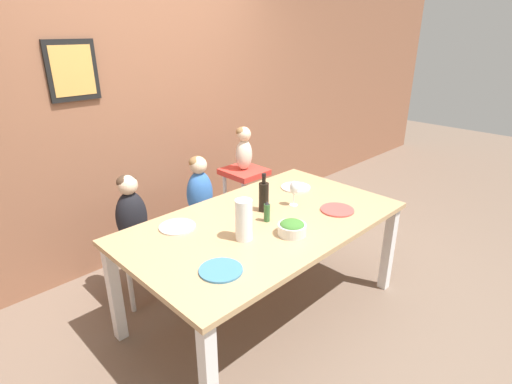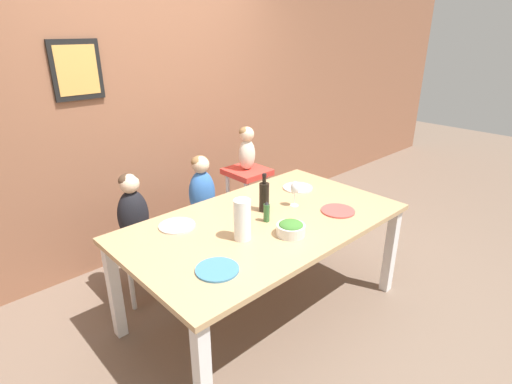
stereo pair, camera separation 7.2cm
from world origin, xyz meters
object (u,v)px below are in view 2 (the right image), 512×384
dinner_plate_back_right (298,188)px  person_baby_right (247,147)px  chair_far_center (204,222)px  person_child_left (132,208)px  person_child_center (202,187)px  dinner_plate_front_left (217,270)px  chair_far_left (137,247)px  wine_glass_near (295,189)px  chair_right_highchair (247,186)px  dinner_plate_back_left (177,226)px  wine_bottle (264,196)px  salad_bowl_large (291,228)px  paper_towel_roll (242,220)px

dinner_plate_back_right → person_baby_right: bearing=91.6°
chair_far_center → person_child_left: size_ratio=0.91×
chair_far_center → person_child_center: 0.33m
dinner_plate_front_left → chair_far_left: bearing=86.8°
wine_glass_near → chair_right_highchair: bearing=72.3°
chair_far_center → dinner_plate_back_left: size_ratio=2.00×
chair_right_highchair → dinner_plate_back_left: (-1.06, -0.50, 0.15)m
wine_glass_near → person_child_center: bearing=107.4°
chair_far_center → person_child_center: bearing=90.0°
chair_right_highchair → dinner_plate_front_left: 1.60m
wine_bottle → salad_bowl_large: wine_bottle is taller
person_baby_right → dinner_plate_back_left: size_ratio=1.64×
chair_right_highchair → salad_bowl_large: size_ratio=4.21×
chair_right_highchair → person_child_left: size_ratio=1.46×
chair_far_center → wine_bottle: size_ratio=1.69×
chair_far_left → wine_glass_near: 1.27m
chair_right_highchair → dinner_plate_front_left: chair_right_highchair is taller
wine_bottle → dinner_plate_back_right: wine_bottle is taller
chair_right_highchair → salad_bowl_large: 1.25m
person_baby_right → wine_glass_near: size_ratio=2.06×
wine_bottle → wine_glass_near: bearing=-21.7°
chair_far_center → dinner_plate_back_right: size_ratio=2.00×
chair_far_left → dinner_plate_back_left: size_ratio=2.00×
person_child_center → wine_glass_near: size_ratio=2.75×
person_baby_right → wine_glass_near: bearing=-107.6°
dinner_plate_back_left → chair_right_highchair: bearing=25.1°
chair_far_left → paper_towel_roll: bearing=-73.5°
person_child_center → dinner_plate_front_left: bearing=-122.2°
dinner_plate_back_right → paper_towel_roll: bearing=-160.0°
chair_far_center → dinner_plate_front_left: bearing=-122.2°
person_baby_right → paper_towel_roll: (-0.85, -0.91, -0.10)m
person_child_center → dinner_plate_back_left: bearing=-138.2°
person_baby_right → chair_far_center: bearing=-179.9°
person_child_center → dinner_plate_back_right: (0.52, -0.59, 0.02)m
person_child_left → dinner_plate_back_left: size_ratio=2.19×
person_baby_right → dinner_plate_back_left: (-1.06, -0.50, -0.22)m
chair_far_center → wine_glass_near: (0.25, -0.80, 0.48)m
chair_far_center → salad_bowl_large: 1.15m
person_child_center → dinner_plate_back_right: size_ratio=2.19×
chair_far_left → wine_bottle: size_ratio=1.69×
paper_towel_roll → dinner_plate_back_right: 0.93m
paper_towel_roll → person_child_left: bearing=106.5°
chair_far_left → person_child_center: (0.62, 0.00, 0.33)m
dinner_plate_back_right → wine_bottle: bearing=-166.6°
person_baby_right → dinner_plate_front_left: (-1.18, -1.08, -0.22)m
salad_bowl_large → dinner_plate_back_right: bearing=38.1°
person_baby_right → wine_bottle: 0.86m
person_child_left → person_child_center: same height
chair_far_center → paper_towel_roll: bearing=-111.1°
dinner_plate_front_left → person_child_left: bearing=86.8°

